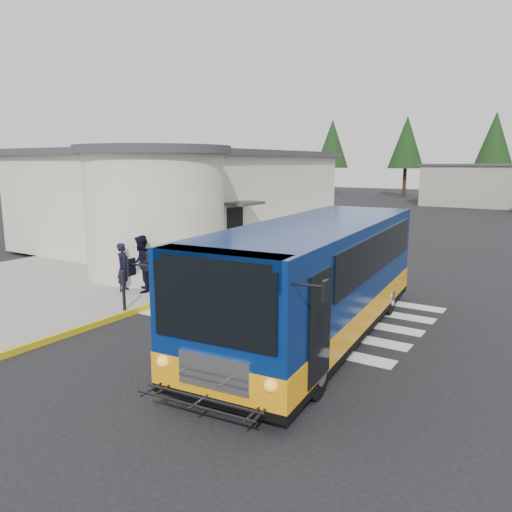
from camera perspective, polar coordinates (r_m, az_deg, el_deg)
The scene contains 9 objects.
ground at distance 15.51m, azimuth 6.68°, elevation -5.68°, with size 140.00×140.00×0.00m, color black.
sidewalk at distance 23.68m, azimuth -8.79°, elevation 0.15°, with size 10.00×34.00×0.15m, color gray.
curb_strip at distance 20.79m, azimuth 1.51°, elevation -1.18°, with size 0.12×34.00×0.16m, color gold.
station_building at distance 26.75m, azimuth -7.79°, elevation 6.75°, with size 12.70×18.70×4.80m.
crosswalk at distance 15.05m, azimuth 3.61°, elevation -6.12°, with size 8.00×5.35×0.01m.
transit_bus at distance 12.47m, azimuth 6.82°, elevation -3.13°, with size 4.07×10.50×2.91m.
pedestrian_a at distance 17.00m, azimuth -14.92°, elevation -1.23°, with size 0.58×0.38×1.60m, color black.
pedestrian_b at distance 16.67m, azimuth -12.98°, elevation -0.89°, with size 0.91×0.71×1.87m, color black.
bollard at distance 14.81m, azimuth -14.88°, elevation -3.84°, with size 0.09×0.09×1.16m, color black.
Camera 1 is at (6.47, -13.41, 4.35)m, focal length 35.00 mm.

